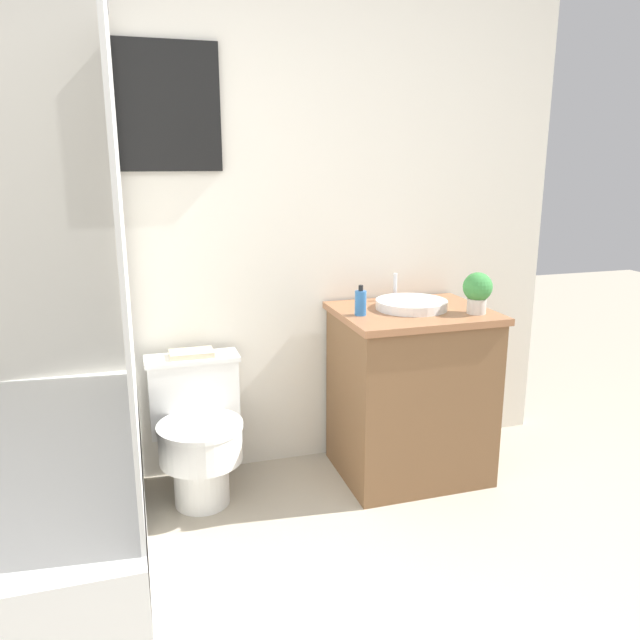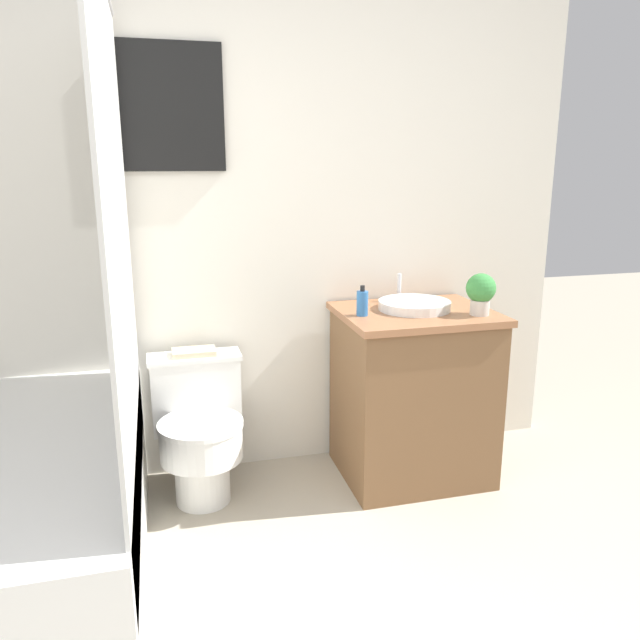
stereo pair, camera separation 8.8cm
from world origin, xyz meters
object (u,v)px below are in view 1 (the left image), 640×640
at_px(toilet, 198,431).
at_px(soap_bottle, 361,303).
at_px(sink, 411,304).
at_px(book_on_tank, 191,353).
at_px(potted_plant, 477,290).

xyz_separation_m(toilet, soap_bottle, (0.70, -0.07, 0.53)).
distance_m(sink, book_on_tank, 0.99).
relative_size(toilet, book_on_tank, 3.26).
bearing_deg(sink, toilet, 178.50).
bearing_deg(soap_bottle, toilet, 174.21).
bearing_deg(sink, potted_plant, -35.25).
bearing_deg(soap_bottle, book_on_tank, 164.84).
relative_size(potted_plant, book_on_tank, 0.96).
bearing_deg(potted_plant, soap_bottle, 166.52).
bearing_deg(book_on_tank, potted_plant, -14.47).
bearing_deg(potted_plant, book_on_tank, 165.53).
relative_size(soap_bottle, potted_plant, 0.73).
height_order(toilet, soap_bottle, soap_bottle).
distance_m(toilet, sink, 1.08).
height_order(potted_plant, book_on_tank, potted_plant).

